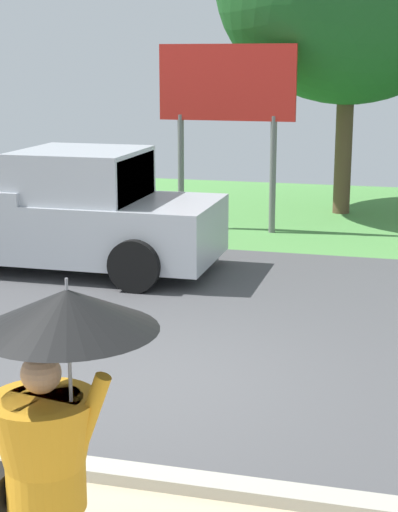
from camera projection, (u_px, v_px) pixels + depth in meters
name	position (u px, v px, depth m)	size (l,w,h in m)	color
ground_plane	(208.00, 303.00, 11.21)	(40.00, 22.00, 0.20)	#4C4C4F
monk_pedestrian	(51.00, 461.00, 4.45)	(1.05, 0.96, 2.13)	orange
pickup_truck	(55.00, 213.00, 12.76)	(5.20, 2.28, 1.88)	#ADB2BA
roadside_billboard	(227.00, 96.00, 15.19)	(2.60, 0.12, 3.50)	slate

